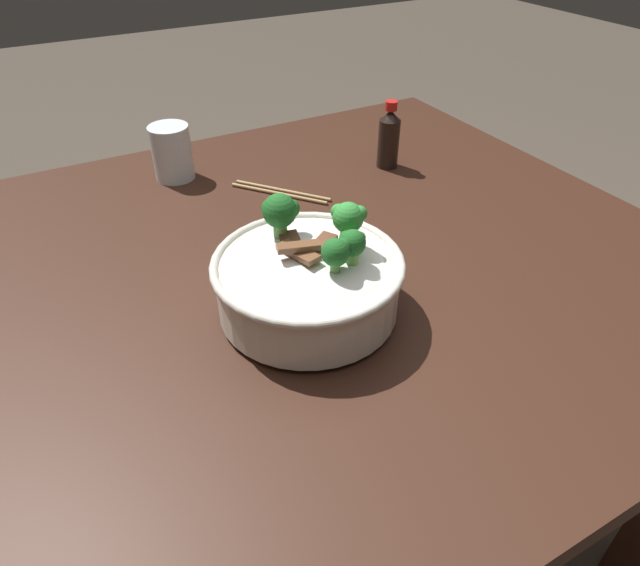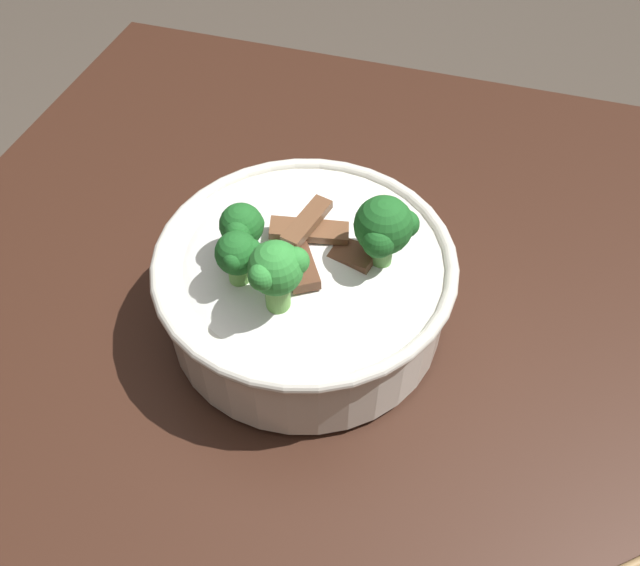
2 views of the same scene
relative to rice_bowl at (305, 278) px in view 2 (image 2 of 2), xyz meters
name	(u,v)px [view 2 (image 2 of 2)]	position (x,y,z in m)	size (l,w,h in m)	color
dining_table	(394,516)	(0.11, 0.12, -0.18)	(1.13, 1.09, 0.75)	#381E14
rice_bowl	(305,278)	(0.00, 0.00, 0.00)	(0.26, 0.26, 0.16)	silver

